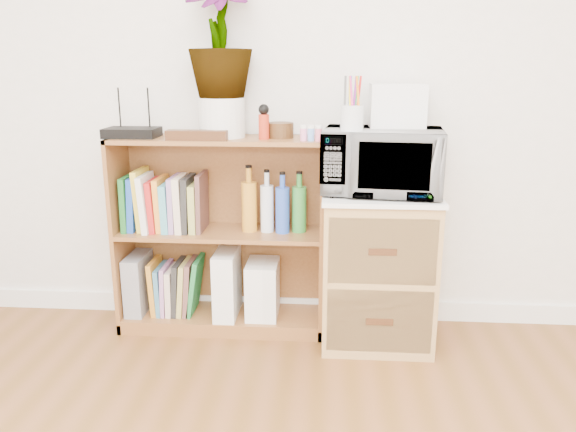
# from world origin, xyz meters

# --- Properties ---
(skirting_board) EXTENTS (4.00, 0.02, 0.10)m
(skirting_board) POSITION_xyz_m (0.00, 2.24, 0.05)
(skirting_board) COLOR white
(skirting_board) RESTS_ON ground
(bookshelf) EXTENTS (1.00, 0.30, 0.95)m
(bookshelf) POSITION_xyz_m (-0.35, 2.10, 0.47)
(bookshelf) COLOR brown
(bookshelf) RESTS_ON ground
(wicker_unit) EXTENTS (0.50, 0.45, 0.70)m
(wicker_unit) POSITION_xyz_m (0.40, 2.02, 0.35)
(wicker_unit) COLOR #9E7542
(wicker_unit) RESTS_ON ground
(microwave) EXTENTS (0.55, 0.40, 0.29)m
(microwave) POSITION_xyz_m (0.40, 2.02, 0.86)
(microwave) COLOR silver
(microwave) RESTS_ON wicker_unit
(pen_cup) EXTENTS (0.10, 0.10, 0.11)m
(pen_cup) POSITION_xyz_m (0.26, 1.93, 1.06)
(pen_cup) COLOR silver
(pen_cup) RESTS_ON microwave
(small_appliance) EXTENTS (0.24, 0.20, 0.19)m
(small_appliance) POSITION_xyz_m (0.46, 2.10, 1.10)
(small_appliance) COLOR silver
(small_appliance) RESTS_ON microwave
(router) EXTENTS (0.24, 0.16, 0.04)m
(router) POSITION_xyz_m (-0.75, 2.08, 0.97)
(router) COLOR black
(router) RESTS_ON bookshelf
(white_bowl) EXTENTS (0.13, 0.13, 0.03)m
(white_bowl) POSITION_xyz_m (-0.52, 2.07, 0.97)
(white_bowl) COLOR white
(white_bowl) RESTS_ON bookshelf
(plant_pot) EXTENTS (0.21, 0.21, 0.18)m
(plant_pot) POSITION_xyz_m (-0.33, 2.12, 1.04)
(plant_pot) COLOR silver
(plant_pot) RESTS_ON bookshelf
(potted_plant) EXTENTS (0.30, 0.30, 0.53)m
(potted_plant) POSITION_xyz_m (-0.33, 2.12, 1.40)
(potted_plant) COLOR #366C2B
(potted_plant) RESTS_ON plant_pot
(trinket_box) EXTENTS (0.27, 0.07, 0.04)m
(trinket_box) POSITION_xyz_m (-0.42, 2.00, 0.97)
(trinket_box) COLOR #37210F
(trinket_box) RESTS_ON bookshelf
(kokeshi_doll) EXTENTS (0.05, 0.05, 0.11)m
(kokeshi_doll) POSITION_xyz_m (-0.13, 2.06, 1.01)
(kokeshi_doll) COLOR #B62C16
(kokeshi_doll) RESTS_ON bookshelf
(wooden_bowl) EXTENTS (0.12, 0.12, 0.07)m
(wooden_bowl) POSITION_xyz_m (-0.06, 2.11, 0.98)
(wooden_bowl) COLOR #36210E
(wooden_bowl) RESTS_ON bookshelf
(paint_jars) EXTENTS (0.12, 0.04, 0.06)m
(paint_jars) POSITION_xyz_m (0.08, 2.01, 0.98)
(paint_jars) COLOR pink
(paint_jars) RESTS_ON bookshelf
(file_box) EXTENTS (0.09, 0.23, 0.29)m
(file_box) POSITION_xyz_m (-0.78, 2.10, 0.22)
(file_box) COLOR gray
(file_box) RESTS_ON bookshelf
(magazine_holder_left) EXTENTS (0.10, 0.26, 0.33)m
(magazine_holder_left) POSITION_xyz_m (-0.32, 2.09, 0.23)
(magazine_holder_left) COLOR white
(magazine_holder_left) RESTS_ON bookshelf
(magazine_holder_mid) EXTENTS (0.09, 0.22, 0.28)m
(magazine_holder_mid) POSITION_xyz_m (-0.18, 2.09, 0.21)
(magazine_holder_mid) COLOR white
(magazine_holder_mid) RESTS_ON bookshelf
(magazine_holder_right) EXTENTS (0.09, 0.22, 0.28)m
(magazine_holder_right) POSITION_xyz_m (-0.12, 2.09, 0.21)
(magazine_holder_right) COLOR silver
(magazine_holder_right) RESTS_ON bookshelf
(cookbooks) EXTENTS (0.39, 0.20, 0.29)m
(cookbooks) POSITION_xyz_m (-0.62, 2.10, 0.63)
(cookbooks) COLOR #1B6827
(cookbooks) RESTS_ON bookshelf
(liquor_bottles) EXTENTS (0.31, 0.07, 0.31)m
(liquor_bottles) POSITION_xyz_m (-0.10, 2.10, 0.65)
(liquor_bottles) COLOR orange
(liquor_bottles) RESTS_ON bookshelf
(lower_books) EXTENTS (0.25, 0.19, 0.29)m
(lower_books) POSITION_xyz_m (-0.58, 2.10, 0.20)
(lower_books) COLOR #BE7B21
(lower_books) RESTS_ON bookshelf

